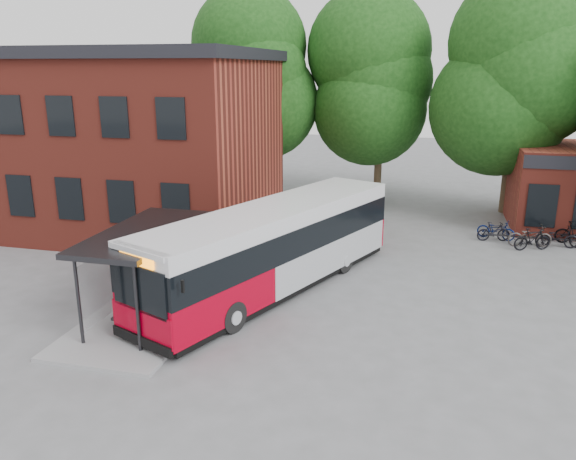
% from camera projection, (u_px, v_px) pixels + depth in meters
% --- Properties ---
extents(ground, '(100.00, 100.00, 0.00)m').
position_uv_depth(ground, '(294.00, 317.00, 17.90)').
color(ground, slate).
extents(station_building, '(18.40, 10.40, 8.50)m').
position_uv_depth(station_building, '(84.00, 138.00, 28.12)').
color(station_building, maroon).
rests_on(station_building, ground).
extents(bus_shelter, '(3.60, 7.00, 2.90)m').
position_uv_depth(bus_shelter, '(148.00, 273.00, 17.61)').
color(bus_shelter, '#28282C').
rests_on(bus_shelter, ground).
extents(bike_rail, '(5.20, 0.10, 0.38)m').
position_uv_depth(bike_rail, '(548.00, 242.00, 25.01)').
color(bike_rail, '#28282C').
rests_on(bike_rail, ground).
extents(tree_0, '(7.92, 7.92, 11.00)m').
position_uv_depth(tree_0, '(258.00, 106.00, 32.67)').
color(tree_0, '#133D10').
rests_on(tree_0, ground).
extents(tree_1, '(7.92, 7.92, 10.40)m').
position_uv_depth(tree_1, '(380.00, 112.00, 32.06)').
color(tree_1, '#133D10').
rests_on(tree_1, ground).
extents(tree_2, '(7.92, 7.92, 11.00)m').
position_uv_depth(tree_2, '(513.00, 110.00, 29.41)').
color(tree_2, '#133D10').
rests_on(tree_2, ground).
extents(city_bus, '(6.99, 12.05, 3.05)m').
position_uv_depth(city_bus, '(274.00, 249.00, 19.79)').
color(city_bus, '#AE0017').
rests_on(city_bus, ground).
extents(bicycle_0, '(1.82, 1.16, 0.90)m').
position_uv_depth(bicycle_0, '(496.00, 230.00, 25.97)').
color(bicycle_0, '#05174F').
rests_on(bicycle_0, ground).
extents(bicycle_1, '(1.55, 0.73, 0.90)m').
position_uv_depth(bicycle_1, '(494.00, 232.00, 25.66)').
color(bicycle_1, black).
rests_on(bicycle_1, ground).
extents(bicycle_2, '(1.97, 0.94, 0.99)m').
position_uv_depth(bicycle_2, '(530.00, 236.00, 24.83)').
color(bicycle_2, '#47413E').
rests_on(bicycle_2, ground).
extents(bicycle_3, '(1.73, 1.04, 1.00)m').
position_uv_depth(bicycle_3, '(532.00, 239.00, 24.34)').
color(bicycle_3, black).
rests_on(bicycle_3, ground).
extents(bicycle_4, '(1.82, 0.69, 0.95)m').
position_uv_depth(bicycle_4, '(557.00, 237.00, 24.72)').
color(bicycle_4, black).
rests_on(bicycle_4, ground).
extents(bicycle_5, '(1.82, 0.87, 1.05)m').
position_uv_depth(bicycle_5, '(576.00, 233.00, 25.12)').
color(bicycle_5, black).
rests_on(bicycle_5, ground).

